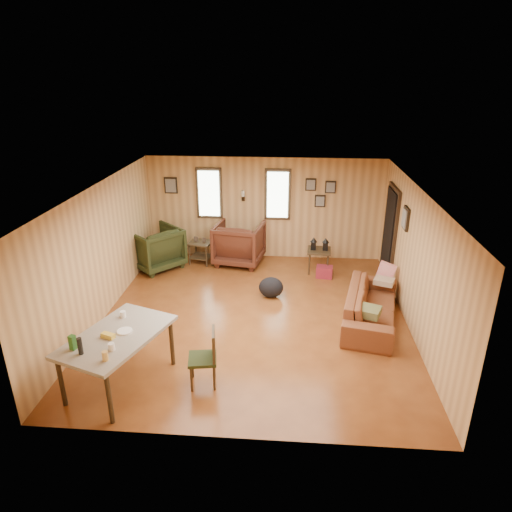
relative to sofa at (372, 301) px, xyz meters
The scene contains 11 objects.
room 2.10m from the sofa, behind, with size 5.54×6.04×2.44m.
sofa is the anchor object (origin of this frame).
recliner_brown 3.66m from the sofa, 136.51° to the left, with size 1.05×0.98×1.08m, color #4F2517.
recliner_green 4.98m from the sofa, 155.16° to the left, with size 1.02×0.95×1.05m, color #283116.
end_table 4.30m from the sofa, 145.56° to the left, with size 0.60×0.56×0.65m.
side_table 2.31m from the sofa, 110.96° to the left, with size 0.53×0.53×0.81m.
cooler 2.01m from the sofa, 110.88° to the left, with size 0.38×0.29×0.25m.
backpack 2.01m from the sofa, 155.88° to the left, with size 0.52×0.42×0.42m.
sofa_pillows 0.22m from the sofa, 55.96° to the left, with size 1.04×1.84×0.38m.
dining_table 4.39m from the sofa, 151.55° to the right, with size 1.44×1.83×1.05m.
dining_chair 3.27m from the sofa, 142.78° to the right, with size 0.45×0.45×0.87m.
Camera 1 is at (0.61, -7.33, 4.21)m, focal length 32.00 mm.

